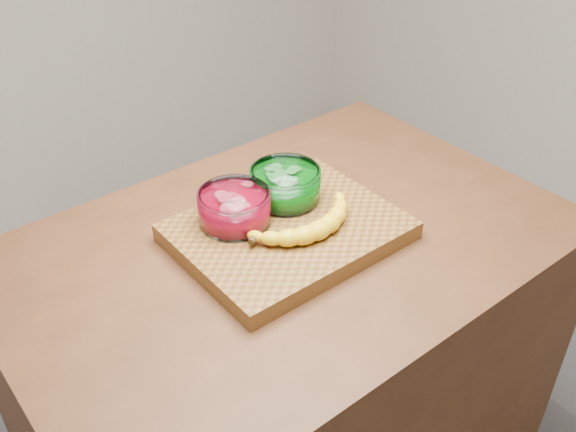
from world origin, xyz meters
TOP-DOWN VIEW (x-y plane):
  - counter at (0.00, 0.00)m, footprint 1.20×0.80m
  - cutting_board at (0.00, 0.00)m, footprint 0.45×0.35m
  - bowl_red at (-0.08, 0.08)m, footprint 0.15×0.15m
  - bowl_green at (0.06, 0.08)m, footprint 0.15×0.15m
  - banana at (0.02, -0.04)m, footprint 0.29×0.13m

SIDE VIEW (x-z plane):
  - counter at x=0.00m, z-range 0.00..0.90m
  - cutting_board at x=0.00m, z-range 0.90..0.94m
  - banana at x=0.02m, z-range 0.94..0.98m
  - bowl_red at x=-0.08m, z-range 0.94..1.01m
  - bowl_green at x=0.06m, z-range 0.94..1.01m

